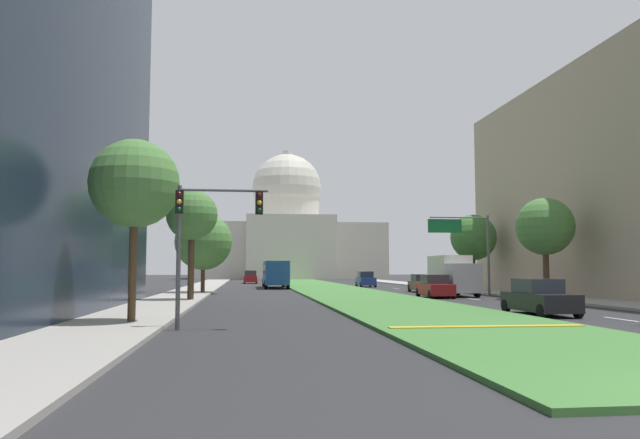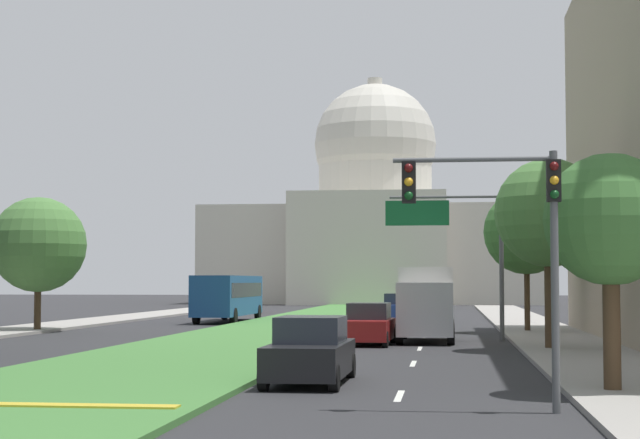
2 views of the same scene
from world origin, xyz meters
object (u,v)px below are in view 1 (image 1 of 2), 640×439
(street_tree_left_far, at_px, (203,242))
(sedan_very_far, at_px, (251,278))
(sedan_distant, at_px, (423,284))
(city_bus, at_px, (275,272))
(street_tree_right_far, at_px, (473,237))
(traffic_light_near_left, at_px, (203,224))
(box_truck_delivery, at_px, (453,275))
(sedan_midblock, at_px, (435,287))
(capitol_building, at_px, (287,235))
(street_tree_left_mid, at_px, (192,216))
(street_tree_left_near, at_px, (135,184))
(sedan_far_horizon, at_px, (366,280))
(overhead_guide_sign, at_px, (466,238))
(sedan_lead_stopped, at_px, (539,298))
(street_tree_right_mid, at_px, (545,227))

(street_tree_left_far, relative_size, sedan_very_far, 1.65)
(sedan_distant, bearing_deg, city_bus, 134.73)
(sedan_very_far, bearing_deg, street_tree_right_far, -57.79)
(traffic_light_near_left, relative_size, box_truck_delivery, 0.81)
(sedan_midblock, relative_size, city_bus, 0.41)
(capitol_building, relative_size, street_tree_left_mid, 5.25)
(street_tree_left_far, bearing_deg, sedan_midblock, -26.61)
(street_tree_left_mid, bearing_deg, traffic_light_near_left, -83.68)
(sedan_midblock, distance_m, city_bus, 25.93)
(street_tree_left_near, bearing_deg, sedan_midblock, 46.96)
(capitol_building, distance_m, sedan_far_horizon, 59.02)
(street_tree_left_near, height_order, street_tree_right_far, street_tree_left_near)
(street_tree_right_far, height_order, sedan_far_horizon, street_tree_right_far)
(street_tree_left_mid, bearing_deg, overhead_guide_sign, 16.47)
(street_tree_right_far, bearing_deg, sedan_lead_stopped, -105.17)
(capitol_building, xyz_separation_m, street_tree_left_far, (-12.15, -75.43, -4.66))
(street_tree_left_mid, relative_size, street_tree_right_mid, 1.04)
(overhead_guide_sign, relative_size, street_tree_right_far, 0.90)
(street_tree_right_far, bearing_deg, box_truck_delivery, -121.15)
(street_tree_right_far, bearing_deg, street_tree_left_near, -130.15)
(traffic_light_near_left, relative_size, street_tree_right_far, 0.72)
(street_tree_left_far, bearing_deg, box_truck_delivery, -17.54)
(traffic_light_near_left, xyz_separation_m, box_truck_delivery, (17.84, 24.29, -2.12))
(sedan_lead_stopped, bearing_deg, sedan_very_far, 102.36)
(street_tree_right_far, distance_m, sedan_lead_stopped, 28.65)
(sedan_lead_stopped, distance_m, sedan_midblock, 16.74)
(sedan_midblock, bearing_deg, capitol_building, 93.74)
(sedan_distant, distance_m, sedan_very_far, 36.27)
(traffic_light_near_left, bearing_deg, street_tree_left_mid, 96.32)
(sedan_very_far, bearing_deg, capitol_building, 79.14)
(capitol_building, relative_size, sedan_far_horizon, 9.15)
(capitol_building, height_order, overhead_guide_sign, capitol_building)
(sedan_lead_stopped, xyz_separation_m, box_truck_delivery, (2.54, 19.28, 0.88))
(overhead_guide_sign, height_order, sedan_very_far, overhead_guide_sign)
(street_tree_left_mid, bearing_deg, street_tree_right_far, 28.92)
(traffic_light_near_left, distance_m, street_tree_left_near, 3.90)
(traffic_light_near_left, height_order, sedan_lead_stopped, traffic_light_near_left)
(traffic_light_near_left, height_order, street_tree_right_mid, street_tree_right_mid)
(sedan_distant, xyz_separation_m, sedan_far_horizon, (-2.25, 15.62, 0.07))
(overhead_guide_sign, relative_size, sedan_far_horizon, 1.52)
(sedan_midblock, height_order, sedan_very_far, sedan_very_far)
(overhead_guide_sign, height_order, street_tree_left_mid, street_tree_left_mid)
(street_tree_left_far, height_order, sedan_distant, street_tree_left_far)
(traffic_light_near_left, xyz_separation_m, sedan_lead_stopped, (15.30, 5.01, -3.00))
(sedan_lead_stopped, bearing_deg, street_tree_right_mid, 61.36)
(sedan_distant, relative_size, sedan_far_horizon, 1.01)
(traffic_light_near_left, height_order, box_truck_delivery, traffic_light_near_left)
(street_tree_left_mid, xyz_separation_m, street_tree_right_far, (24.78, 13.69, -0.61))
(capitol_building, distance_m, sedan_distant, 74.68)
(street_tree_left_mid, relative_size, sedan_lead_stopped, 1.58)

